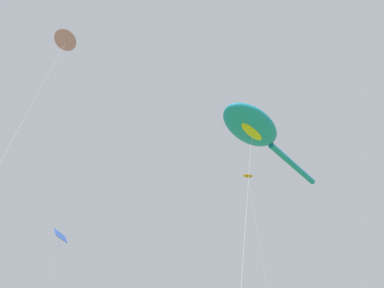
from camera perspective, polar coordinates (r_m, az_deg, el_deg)
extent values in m
ellipsoid|color=#1E8CBF|center=(24.51, 10.56, 3.24)|extent=(6.15, 4.38, 1.39)
cylinder|color=#1E8CBF|center=(28.85, 17.82, -3.60)|extent=(7.02, 2.29, 0.50)
ellipsoid|color=yellow|center=(24.08, 10.74, 2.17)|extent=(2.55, 1.33, 0.50)
cylinder|color=#B2B2B7|center=(17.56, 9.50, -15.96)|extent=(4.51, 0.77, 17.70)
ellipsoid|color=orange|center=(33.83, 10.08, -5.68)|extent=(1.17, 0.91, 0.27)
cylinder|color=#B2B2B7|center=(29.67, 13.17, -22.73)|extent=(1.04, 0.36, 20.79)
cone|color=pink|center=(20.29, -21.39, 17.52)|extent=(1.85, 1.89, 1.36)
cylinder|color=#B2B2B7|center=(12.82, -29.64, 0.70)|extent=(0.18, 2.95, 18.00)
cube|color=blue|center=(27.89, -22.65, -15.04)|extent=(1.22, 1.28, 1.09)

